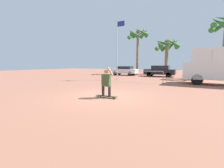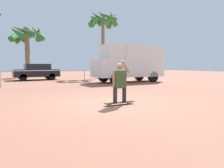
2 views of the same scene
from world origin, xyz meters
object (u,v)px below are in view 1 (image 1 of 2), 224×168
person_skateboarder (106,81)px  palm_tree_center_background (167,46)px  parked_car_white (125,70)px  flagpole (118,46)px  palm_tree_far_left (138,36)px  skateboard (106,96)px  parked_car_black (160,71)px

person_skateboarder → palm_tree_center_background: palm_tree_center_background is taller
parked_car_white → flagpole: bearing=-72.6°
palm_tree_center_background → palm_tree_far_left: bearing=-155.9°
person_skateboarder → palm_tree_far_left: size_ratio=0.19×
palm_tree_center_background → skateboard: bearing=-89.4°
palm_tree_center_background → parked_car_black: bearing=-89.8°
person_skateboarder → palm_tree_center_background: size_ratio=0.25×
person_skateboarder → skateboard: bearing=-0.0°
palm_tree_far_left → flagpole: bearing=-83.1°
skateboard → person_skateboarder: (-0.00, 0.00, 0.76)m
parked_car_black → flagpole: flagpole is taller
palm_tree_center_background → person_skateboarder: bearing=-89.4°
parked_car_white → palm_tree_far_left: (0.89, 3.35, 5.59)m
parked_car_white → palm_tree_center_background: 8.46m
skateboard → parked_car_white: bearing=110.2°
parked_car_white → palm_tree_center_background: palm_tree_center_background is taller
skateboard → flagpole: size_ratio=0.18×
parked_car_white → palm_tree_far_left: palm_tree_far_left is taller
parked_car_black → parked_car_white: 5.29m
parked_car_black → palm_tree_far_left: palm_tree_far_left is taller
skateboard → parked_car_black: 14.83m
parked_car_white → flagpole: (2.11, -6.75, 2.80)m
parked_car_white → palm_tree_center_background: bearing=45.2°
flagpole → palm_tree_far_left: bearing=96.9°
skateboard → flagpole: 9.49m
palm_tree_center_background → flagpole: (-3.16, -12.07, -1.14)m
person_skateboarder → palm_tree_far_left: (-4.60, 18.26, 5.50)m
parked_car_white → person_skateboarder: bearing=-69.8°
palm_tree_center_background → palm_tree_far_left: 5.08m
skateboard → parked_car_black: (-0.20, 14.81, 0.71)m
palm_tree_far_left → flagpole: size_ratio=1.20×
parked_car_black → skateboard: bearing=-89.2°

